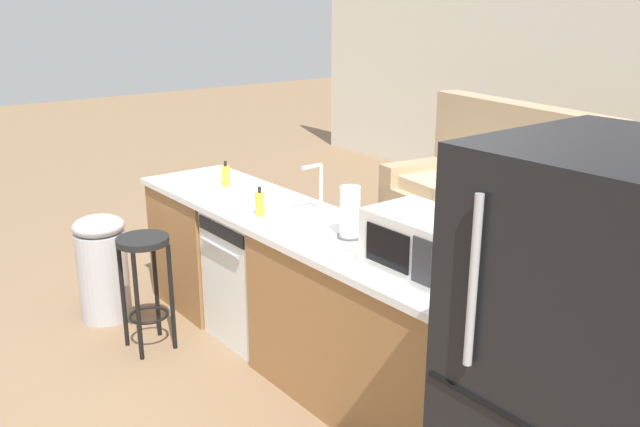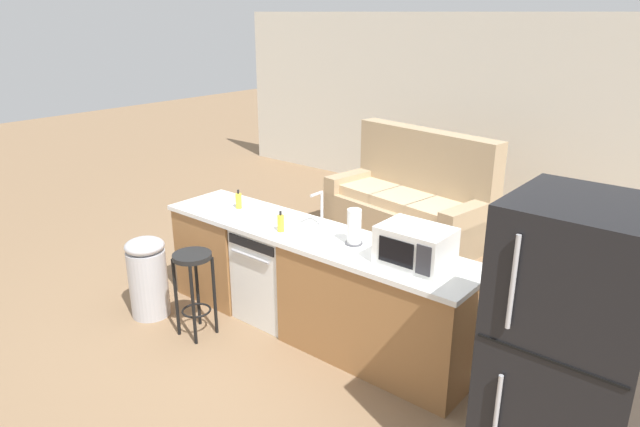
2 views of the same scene
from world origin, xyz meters
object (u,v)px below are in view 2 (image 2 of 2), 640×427
at_px(dishwasher, 277,272).
at_px(kettle, 591,275).
at_px(stove_range, 609,346).
at_px(refrigerator, 566,365).
at_px(trash_bin, 148,276).
at_px(soap_bottle, 281,223).
at_px(paper_towel_roll, 354,227).
at_px(dish_soap_bottle, 239,201).
at_px(bar_stool, 194,277).
at_px(microwave, 415,246).
at_px(couch, 412,203).

distance_m(dishwasher, kettle, 2.53).
distance_m(stove_range, refrigerator, 1.18).
distance_m(refrigerator, trash_bin, 3.53).
bearing_deg(refrigerator, soap_bottle, 170.24).
xyz_separation_m(paper_towel_roll, dish_soap_bottle, (-1.32, 0.01, -0.07)).
distance_m(refrigerator, kettle, 0.99).
bearing_deg(refrigerator, trash_bin, -177.09).
relative_size(stove_range, paper_towel_roll, 3.19).
bearing_deg(trash_bin, dish_soap_bottle, 63.26).
xyz_separation_m(dish_soap_bottle, kettle, (2.93, 0.38, 0.01)).
bearing_deg(bar_stool, dish_soap_bottle, 105.65).
distance_m(stove_range, kettle, 0.57).
relative_size(dish_soap_bottle, kettle, 0.86).
relative_size(refrigerator, dish_soap_bottle, 10.04).
bearing_deg(trash_bin, bar_stool, 5.53).
bearing_deg(dish_soap_bottle, soap_bottle, -14.50).
relative_size(soap_bottle, dish_soap_bottle, 1.00).
bearing_deg(soap_bottle, dishwasher, 145.30).
xyz_separation_m(microwave, dish_soap_bottle, (-1.87, 0.05, -0.07)).
height_order(soap_bottle, couch, couch).
bearing_deg(dish_soap_bottle, trash_bin, -116.74).
xyz_separation_m(refrigerator, trash_bin, (-3.49, -0.18, -0.51)).
height_order(soap_bottle, dish_soap_bottle, same).
xyz_separation_m(paper_towel_roll, soap_bottle, (-0.62, -0.17, -0.07)).
relative_size(paper_towel_roll, bar_stool, 0.38).
distance_m(stove_range, soap_bottle, 2.55).
distance_m(dishwasher, soap_bottle, 0.60).
distance_m(microwave, soap_bottle, 1.19).
xyz_separation_m(dishwasher, refrigerator, (2.60, -0.55, 0.46)).
height_order(stove_range, couch, couch).
distance_m(refrigerator, soap_bottle, 2.44).
bearing_deg(couch, refrigerator, -48.46).
bearing_deg(dishwasher, trash_bin, -140.72).
bearing_deg(couch, dish_soap_bottle, -98.86).
height_order(dish_soap_bottle, trash_bin, dish_soap_bottle).
relative_size(refrigerator, paper_towel_roll, 6.27).
height_order(refrigerator, couch, refrigerator).
height_order(dishwasher, microwave, microwave).
bearing_deg(paper_towel_roll, trash_bin, -156.07).
bearing_deg(dish_soap_bottle, couch, 81.14).
bearing_deg(kettle, stove_range, 37.16).
bearing_deg(microwave, kettle, 21.76).
bearing_deg(soap_bottle, trash_bin, -151.44).
bearing_deg(soap_bottle, paper_towel_roll, 14.97).
distance_m(refrigerator, dish_soap_bottle, 3.16).
height_order(dishwasher, dish_soap_bottle, dish_soap_bottle).
relative_size(paper_towel_roll, soap_bottle, 1.60).
height_order(microwave, paper_towel_roll, paper_towel_roll).
bearing_deg(couch, soap_bottle, -83.30).
bearing_deg(bar_stool, couch, 86.67).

